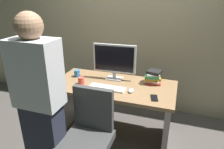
% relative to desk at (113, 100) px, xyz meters
% --- Properties ---
extents(ground_plane, '(9.00, 9.00, 0.00)m').
position_rel_desk_xyz_m(ground_plane, '(0.00, 0.00, -0.50)').
color(ground_plane, '#4C4742').
extents(wall_back, '(6.40, 0.10, 3.00)m').
position_rel_desk_xyz_m(wall_back, '(0.00, 0.90, 1.00)').
color(wall_back, tan).
rests_on(wall_back, ground).
extents(desk, '(1.48, 0.73, 0.72)m').
position_rel_desk_xyz_m(desk, '(0.00, 0.00, 0.00)').
color(desk, '#93704C').
rests_on(desk, ground).
extents(office_chair, '(0.52, 0.52, 0.94)m').
position_rel_desk_xyz_m(office_chair, '(-0.01, -0.71, -0.08)').
color(office_chair, black).
rests_on(office_chair, ground).
extents(person_at_desk, '(0.40, 0.24, 1.64)m').
position_rel_desk_xyz_m(person_at_desk, '(-0.39, -0.86, 0.34)').
color(person_at_desk, '#262838').
rests_on(person_at_desk, ground).
extents(monitor, '(0.54, 0.15, 0.46)m').
position_rel_desk_xyz_m(monitor, '(-0.04, 0.16, 0.48)').
color(monitor, silver).
rests_on(monitor, desk).
extents(keyboard, '(0.43, 0.14, 0.02)m').
position_rel_desk_xyz_m(keyboard, '(-0.03, -0.13, 0.23)').
color(keyboard, white).
rests_on(keyboard, desk).
extents(mouse, '(0.06, 0.10, 0.03)m').
position_rel_desk_xyz_m(mouse, '(0.25, -0.13, 0.24)').
color(mouse, white).
rests_on(mouse, desk).
extents(cup_near_keyboard, '(0.08, 0.08, 0.09)m').
position_rel_desk_xyz_m(cup_near_keyboard, '(-0.37, -0.12, 0.27)').
color(cup_near_keyboard, '#D84C3F').
rests_on(cup_near_keyboard, desk).
extents(cup_by_monitor, '(0.07, 0.07, 0.09)m').
position_rel_desk_xyz_m(cup_by_monitor, '(-0.54, 0.09, 0.27)').
color(cup_by_monitor, '#3372B2').
rests_on(cup_by_monitor, desk).
extents(book_stack, '(0.21, 0.19, 0.17)m').
position_rel_desk_xyz_m(book_stack, '(0.45, 0.18, 0.31)').
color(book_stack, red).
rests_on(book_stack, desk).
extents(cell_phone, '(0.10, 0.16, 0.01)m').
position_rel_desk_xyz_m(cell_phone, '(0.52, -0.19, 0.22)').
color(cell_phone, black).
rests_on(cell_phone, desk).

